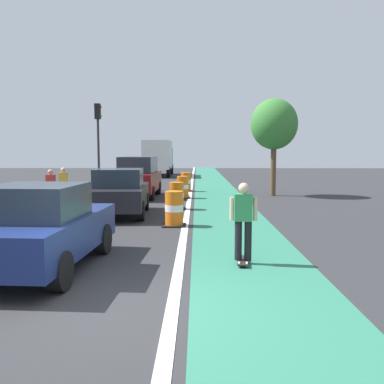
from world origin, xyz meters
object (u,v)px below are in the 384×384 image
Objects in this scene: parked_sedan_nearest at (41,228)px; traffic_barrel_back at (183,187)px; street_tree_sidewalk at (274,125)px; skateboarder_on_lane at (243,220)px; delivery_truck_down_block at (159,156)px; pedestrian_crossing at (64,185)px; pedestrian_waiting at (51,188)px; parked_suv_third at (139,177)px; parked_sedan_second at (120,193)px; traffic_light_corner at (98,131)px; traffic_barrel_front at (174,209)px; traffic_barrel_mid at (177,196)px; traffic_barrel_far at (186,182)px.

parked_sedan_nearest reaches higher than traffic_barrel_back.
street_tree_sidewalk reaches higher than parked_sedan_nearest.
skateboarder_on_lane is 0.22× the size of delivery_truck_down_block.
pedestrian_waiting is at bearing -87.39° from pedestrian_crossing.
parked_sedan_nearest reaches higher than pedestrian_crossing.
pedestrian_crossing is at bearing 125.27° from skateboarder_on_lane.
parked_suv_third is at bearing 167.46° from traffic_barrel_back.
traffic_light_corner reaches higher than parked_sedan_second.
pedestrian_crossing is at bearing -160.23° from street_tree_sidewalk.
delivery_truck_down_block is (-2.82, 25.80, 1.31)m from traffic_barrel_front.
parked_sedan_second is at bearing 120.23° from skateboarder_on_lane.
parked_suv_third is at bearing 58.82° from pedestrian_waiting.
traffic_barrel_front is 25.98m from delivery_truck_down_block.
street_tree_sidewalk is at bearing 46.94° from traffic_barrel_mid.
parked_sedan_second is at bearing 87.83° from parked_sedan_nearest.
street_tree_sidewalk is (7.01, 13.62, 2.83)m from parked_sedan_nearest.
parked_sedan_second is 10.74m from traffic_light_corner.
pedestrian_waiting is at bearing -140.64° from traffic_barrel_back.
skateboarder_on_lane is 0.33× the size of traffic_light_corner.
parked_suv_third is 0.91× the size of traffic_light_corner.
parked_sedan_nearest reaches higher than traffic_barrel_front.
parked_sedan_second is 0.91× the size of parked_suv_third.
traffic_light_corner is at bearing 126.67° from parked_suv_third.
traffic_barrel_front is (-1.67, 4.34, -0.38)m from skateboarder_on_lane.
pedestrian_waiting is (-2.82, -4.65, -0.17)m from parked_suv_third.
parked_sedan_second is 3.27m from pedestrian_waiting.
street_tree_sidewalk is (9.81, 3.53, 2.80)m from pedestrian_crossing.
parked_sedan_second is 2.57m from traffic_barrel_mid.
traffic_light_corner reaches higher than traffic_barrel_mid.
street_tree_sidewalk is (4.66, 1.19, 3.14)m from traffic_barrel_back.
traffic_barrel_back is (2.25, -0.50, -0.50)m from parked_suv_third.
skateboarder_on_lane is at bearing -59.77° from parked_sedan_second.
pedestrian_crossing is (-2.90, -2.84, -0.17)m from parked_suv_third.
pedestrian_crossing reaches higher than traffic_barrel_back.
parked_sedan_nearest is at bearing -98.67° from traffic_barrel_far.
parked_sedan_second reaches higher than traffic_barrel_back.
traffic_barrel_back is at bearing 69.26° from parked_sedan_second.
traffic_barrel_far is (2.16, 8.98, -0.30)m from parked_sedan_second.
pedestrian_waiting reaches higher than traffic_barrel_front.
traffic_barrel_mid is at bearing -82.97° from delivery_truck_down_block.
parked_sedan_second is at bearing -103.53° from traffic_barrel_far.
parked_sedan_nearest is at bearing -104.76° from traffic_barrel_mid.
traffic_barrel_mid is at bearing 91.51° from traffic_barrel_front.
delivery_truck_down_block is (-4.49, 30.14, 0.94)m from skateboarder_on_lane.
skateboarder_on_lane is at bearing -67.39° from traffic_light_corner.
street_tree_sidewalk is (4.77, 5.10, 3.14)m from traffic_barrel_mid.
parked_sedan_nearest is 30.64m from delivery_truck_down_block.
pedestrian_waiting is 11.44m from street_tree_sidewalk.
skateboarder_on_lane is 0.40× the size of parked_sedan_second.
traffic_barrel_mid is at bearing -64.17° from parked_suv_third.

